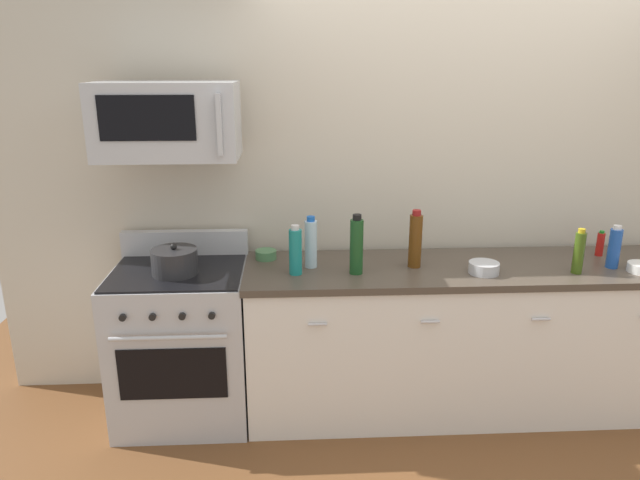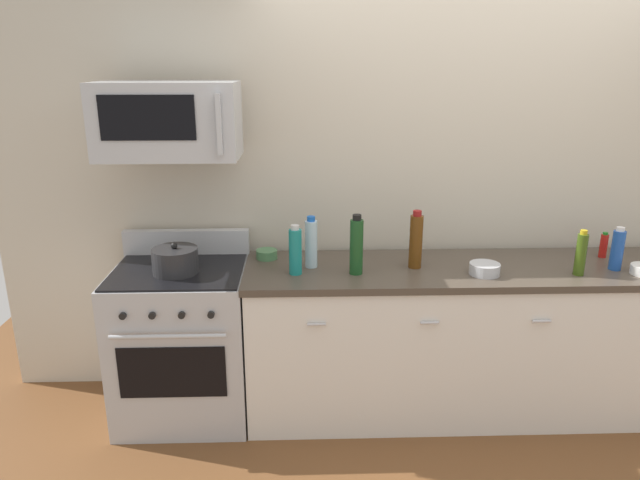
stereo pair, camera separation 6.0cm
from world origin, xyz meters
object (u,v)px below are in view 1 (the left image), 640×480
bottle_soda_blue (614,248)px  bowl_green_glaze (266,254)px  bottle_hot_sauce_red (600,244)px  bottle_water_clear (311,243)px  bottle_wine_amber (415,240)px  bowl_steel_prep (484,267)px  bottle_olive_oil (579,252)px  microwave (168,121)px  bottle_wine_green (357,246)px  stockpot (175,261)px  range_oven (183,342)px  bottle_sparkling_teal (295,251)px

bottle_soda_blue → bowl_green_glaze: bearing=172.7°
bottle_hot_sauce_red → bowl_green_glaze: bottle_hot_sauce_red is taller
bottle_water_clear → bottle_hot_sauce_red: 1.76m
bottle_wine_amber → bowl_steel_prep: bottle_wine_amber is taller
bottle_wine_amber → bowl_green_glaze: (-0.86, 0.18, -0.13)m
bottle_olive_oil → bowl_green_glaze: 1.77m
microwave → bottle_olive_oil: size_ratio=2.90×
bottle_water_clear → bowl_green_glaze: size_ratio=2.38×
bottle_soda_blue → bottle_wine_amber: (-1.13, 0.07, 0.04)m
microwave → bowl_steel_prep: microwave is taller
bottle_olive_oil → bottle_wine_green: bottle_wine_green is taller
bottle_wine_amber → stockpot: bottle_wine_amber is taller
range_oven → bowl_green_glaze: (0.49, 0.18, 0.48)m
bowl_steel_prep → bottle_wine_amber: bearing=160.7°
bottle_hot_sauce_red → bottle_olive_oil: bearing=-134.1°
bottle_olive_oil → bottle_soda_blue: size_ratio=1.03×
range_oven → microwave: microwave is taller
microwave → bottle_soda_blue: size_ratio=2.98×
bowl_green_glaze → bowl_steel_prep: bearing=-14.2°
bottle_wine_amber → bowl_steel_prep: bearing=-19.3°
range_oven → stockpot: bearing=-90.0°
range_oven → bowl_green_glaze: size_ratio=8.49×
bottle_water_clear → bottle_wine_amber: (0.59, -0.03, 0.02)m
bottle_soda_blue → bottle_hot_sauce_red: bearing=80.2°
bottle_sparkling_teal → bottle_water_clear: bearing=51.4°
bottle_olive_oil → bottle_sparkling_teal: 1.57m
bottle_wine_green → bottle_water_clear: 0.27m
bottle_sparkling_teal → range_oven: bearing=172.5°
bottle_hot_sauce_red → bottle_wine_amber: bearing=-173.2°
bottle_hot_sauce_red → bottle_soda_blue: bearing=-99.8°
bottle_water_clear → bowl_green_glaze: (-0.26, 0.15, -0.11)m
bottle_wine_amber → stockpot: size_ratio=1.32×
stockpot → bottle_wine_amber: bearing=2.1°
bottle_hot_sauce_red → bowl_steel_prep: (-0.80, -0.27, -0.04)m
range_oven → stockpot: (0.00, -0.05, 0.52)m
range_oven → bowl_steel_prep: size_ratio=6.36×
microwave → bowl_green_glaze: microwave is taller
bottle_wine_amber → bowl_steel_prep: (0.36, -0.13, -0.13)m
bottle_wine_green → bottle_hot_sauce_red: bearing=8.6°
stockpot → bowl_green_glaze: bearing=25.1°
bottle_wine_green → stockpot: 1.01m
bottle_soda_blue → bowl_steel_prep: 0.77m
stockpot → bottle_water_clear: bearing=5.8°
range_oven → bowl_green_glaze: bearing=19.8°
bottle_wine_green → bottle_olive_oil: bearing=-2.8°
microwave → bottle_water_clear: bearing=-1.6°
bottle_hot_sauce_red → bottle_sparkling_teal: bearing=-173.1°
stockpot → bottle_olive_oil: bearing=-2.6°
bottle_wine_amber → bowl_steel_prep: 0.41m
range_oven → bottle_olive_oil: bearing=-3.9°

